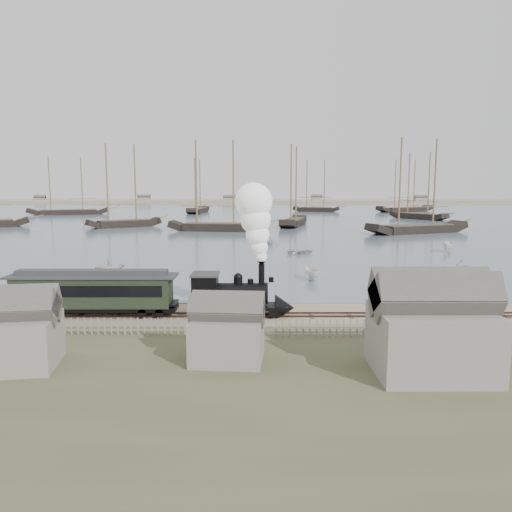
{
  "coord_description": "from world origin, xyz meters",
  "views": [
    {
      "loc": [
        3.53,
        -39.66,
        10.0
      ],
      "look_at": [
        3.72,
        6.45,
        3.5
      ],
      "focal_mm": 35.0,
      "sensor_mm": 36.0,
      "label": 1
    }
  ],
  "objects": [
    {
      "name": "schooner_5",
      "position": [
        53.07,
        110.51,
        10.06
      ],
      "size": [
        14.2,
        18.65,
        20.0
      ],
      "primitive_type": null,
      "rotation": [
        0.0,
        0.0,
        -1.0
      ],
      "color": "black",
      "rests_on": "harbor_water"
    },
    {
      "name": "schooner_9",
      "position": [
        62.1,
        153.97,
        10.06
      ],
      "size": [
        25.0,
        16.16,
        20.0
      ],
      "primitive_type": null,
      "rotation": [
        0.0,
        0.0,
        0.45
      ],
      "color": "black",
      "rests_on": "harbor_water"
    },
    {
      "name": "picket_fence_west",
      "position": [
        -6.5,
        -7.0,
        0.0
      ],
      "size": [
        19.0,
        0.1,
        1.2
      ],
      "primitive_type": null,
      "color": "gray",
      "rests_on": "ground"
    },
    {
      "name": "rowboat_7",
      "position": [
        6.25,
        44.66,
        0.83
      ],
      "size": [
        3.49,
        3.21,
        1.54
      ],
      "primitive_type": "imported",
      "rotation": [
        0.0,
        0.0,
        0.27
      ],
      "color": "silver",
      "rests_on": "harbor_water"
    },
    {
      "name": "rail_track",
      "position": [
        0.0,
        -2.0,
        0.04
      ],
      "size": [
        120.0,
        1.8,
        0.16
      ],
      "color": "#35221D",
      "rests_on": "ground"
    },
    {
      "name": "harbor_water",
      "position": [
        0.0,
        170.0,
        0.03
      ],
      "size": [
        600.0,
        336.0,
        0.06
      ],
      "primitive_type": "cube",
      "color": "#4C636D",
      "rests_on": "ground"
    },
    {
      "name": "rowboat_1",
      "position": [
        -12.87,
        16.39,
        0.95
      ],
      "size": [
        4.23,
        4.38,
        1.77
      ],
      "primitive_type": "imported",
      "rotation": [
        0.0,
        0.0,
        2.12
      ],
      "color": "silver",
      "rests_on": "harbor_water"
    },
    {
      "name": "schooner_8",
      "position": [
        27.52,
        153.29,
        10.06
      ],
      "size": [
        18.12,
        9.58,
        20.0
      ],
      "primitive_type": null,
      "rotation": [
        0.0,
        0.0,
        -0.33
      ],
      "color": "black",
      "rests_on": "harbor_water"
    },
    {
      "name": "schooner_7",
      "position": [
        -17.18,
        145.94,
        10.06
      ],
      "size": [
        7.34,
        22.09,
        20.0
      ],
      "primitive_type": null,
      "rotation": [
        0.0,
        0.0,
        1.46
      ],
      "color": "black",
      "rests_on": "harbor_water"
    },
    {
      "name": "shed_right",
      "position": [
        13.0,
        -14.0,
        0.0
      ],
      "size": [
        6.0,
        5.0,
        5.1
      ],
      "primitive_type": null,
      "color": "gray",
      "rests_on": "ground"
    },
    {
      "name": "schooner_6",
      "position": [
        -61.0,
        134.63,
        10.06
      ],
      "size": [
        27.67,
        13.95,
        20.0
      ],
      "primitive_type": null,
      "rotation": [
        0.0,
        0.0,
        0.3
      ],
      "color": "black",
      "rests_on": "harbor_water"
    },
    {
      "name": "locomotive",
      "position": [
        3.33,
        -2.0,
        4.55
      ],
      "size": [
        7.93,
        2.96,
        9.89
      ],
      "color": "black",
      "rests_on": "ground"
    },
    {
      "name": "schooner_2",
      "position": [
        -4.67,
        70.99,
        10.06
      ],
      "size": [
        22.01,
        7.71,
        20.0
      ],
      "primitive_type": null,
      "rotation": [
        0.0,
        0.0,
        -0.13
      ],
      "color": "black",
      "rests_on": "harbor_water"
    },
    {
      "name": "shed_left",
      "position": [
        -10.0,
        -13.0,
        0.0
      ],
      "size": [
        5.0,
        4.0,
        4.1
      ],
      "primitive_type": null,
      "color": "gray",
      "rests_on": "ground"
    },
    {
      "name": "schooner_1",
      "position": [
        -27.97,
        81.25,
        10.06
      ],
      "size": [
        17.23,
        12.98,
        20.0
      ],
      "primitive_type": null,
      "rotation": [
        0.0,
        0.0,
        0.56
      ],
      "color": "black",
      "rests_on": "harbor_water"
    },
    {
      "name": "passenger_coach",
      "position": [
        -8.88,
        -2.0,
        1.99
      ],
      "size": [
        12.9,
        2.49,
        3.13
      ],
      "color": "black",
      "rests_on": "ground"
    },
    {
      "name": "picket_fence_east",
      "position": [
        12.5,
        -7.5,
        0.0
      ],
      "size": [
        15.0,
        0.1,
        1.2
      ],
      "primitive_type": null,
      "color": "gray",
      "rests_on": "ground"
    },
    {
      "name": "rowboat_0",
      "position": [
        -12.45,
        11.6,
        0.41
      ],
      "size": [
        3.74,
        2.93,
        0.7
      ],
      "primitive_type": "imported",
      "rotation": [
        0.0,
        0.0,
        0.16
      ],
      "color": "silver",
      "rests_on": "harbor_water"
    },
    {
      "name": "schooner_3",
      "position": [
        13.48,
        85.25,
        10.06
      ],
      "size": [
        9.17,
        20.02,
        20.0
      ],
      "primitive_type": null,
      "rotation": [
        0.0,
        0.0,
        1.32
      ],
      "color": "black",
      "rests_on": "harbor_water"
    },
    {
      "name": "ground",
      "position": [
        0.0,
        0.0,
        0.0
      ],
      "size": [
        600.0,
        600.0,
        0.0
      ],
      "primitive_type": "plane",
      "color": "gray",
      "rests_on": "ground"
    },
    {
      "name": "rowboat_3",
      "position": [
        10.37,
        33.27,
        0.46
      ],
      "size": [
        2.87,
        3.94,
        0.8
      ],
      "primitive_type": "imported",
      "rotation": [
        0.0,
        0.0,
        1.6
      ],
      "color": "silver",
      "rests_on": "harbor_water"
    },
    {
      "name": "far_spit",
      "position": [
        0.0,
        250.0,
        0.0
      ],
      "size": [
        500.0,
        20.0,
        1.8
      ],
      "primitive_type": "cube",
      "color": "tan",
      "rests_on": "ground"
    },
    {
      "name": "schooner_4",
      "position": [
        38.38,
        66.05,
        10.06
      ],
      "size": [
        24.32,
        14.68,
        20.0
      ],
      "primitive_type": null,
      "rotation": [
        0.0,
        0.0,
        0.41
      ],
      "color": "black",
      "rests_on": "harbor_water"
    },
    {
      "name": "rowboat_5",
      "position": [
        33.03,
        35.25,
        0.85
      ],
      "size": [
        4.32,
        3.3,
        1.58
      ],
      "primitive_type": "imported",
      "rotation": [
        0.0,
        0.0,
        2.64
      ],
      "color": "silver",
      "rests_on": "harbor_water"
    },
    {
      "name": "rowboat_4",
      "position": [
        27.24,
        16.7,
        0.85
      ],
      "size": [
        3.57,
        3.78,
        1.58
      ],
      "primitive_type": "imported",
      "rotation": [
        0.0,
        0.0,
        5.12
      ],
      "color": "silver",
      "rests_on": "harbor_water"
    },
    {
      "name": "shed_mid",
      "position": [
        2.0,
        -12.0,
        0.0
      ],
      "size": [
        4.0,
        3.5,
        3.6
      ],
      "primitive_type": null,
      "color": "gray",
      "rests_on": "ground"
    },
    {
      "name": "rowboat_2",
      "position": [
        9.64,
        12.75,
        0.71
      ],
      "size": [
        3.47,
        1.59,
        1.3
      ],
      "primitive_type": "imported",
      "rotation": [
        0.0,
        0.0,
        3.24
      ],
      "color": "silver",
      "rests_on": "harbor_water"
    }
  ]
}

